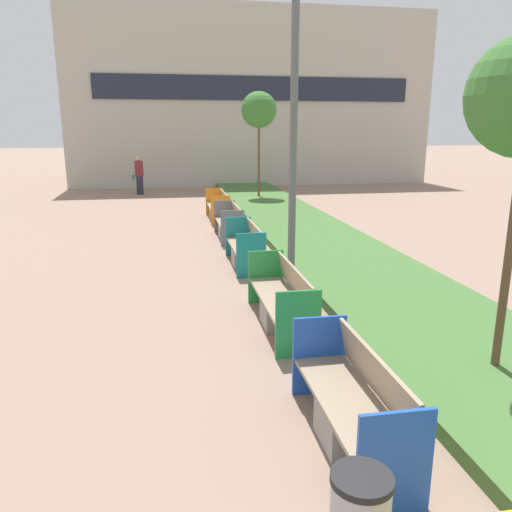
% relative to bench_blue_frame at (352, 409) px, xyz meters
% --- Properties ---
extents(planter_grass_strip, '(2.80, 120.00, 0.18)m').
position_rel_bench_blue_frame_xyz_m(planter_grass_strip, '(2.26, 5.53, -0.28)').
color(planter_grass_strip, '#426B33').
rests_on(planter_grass_strip, ground).
extents(building_backdrop, '(19.49, 8.30, 9.13)m').
position_rel_bench_blue_frame_xyz_m(building_backdrop, '(3.06, 26.65, 4.20)').
color(building_backdrop, '#B2AD9E').
rests_on(building_backdrop, ground).
extents(bench_blue_frame, '(0.65, 2.01, 0.94)m').
position_rel_bench_blue_frame_xyz_m(bench_blue_frame, '(0.00, 0.00, 0.00)').
color(bench_blue_frame, gray).
rests_on(bench_blue_frame, ground).
extents(bench_green_frame, '(0.65, 2.29, 0.94)m').
position_rel_bench_blue_frame_xyz_m(bench_green_frame, '(0.00, 3.05, 0.01)').
color(bench_green_frame, gray).
rests_on(bench_green_frame, ground).
extents(bench_teal_frame, '(0.65, 1.95, 0.94)m').
position_rel_bench_blue_frame_xyz_m(bench_teal_frame, '(-0.00, 6.67, -0.00)').
color(bench_teal_frame, gray).
rests_on(bench_teal_frame, ground).
extents(bench_grey_frame, '(0.65, 1.93, 0.94)m').
position_rel_bench_blue_frame_xyz_m(bench_grey_frame, '(-0.00, 9.61, -0.00)').
color(bench_grey_frame, gray).
rests_on(bench_grey_frame, ground).
extents(bench_orange_frame, '(0.65, 2.14, 0.94)m').
position_rel_bench_blue_frame_xyz_m(bench_orange_frame, '(0.00, 12.64, 0.00)').
color(bench_orange_frame, gray).
rests_on(bench_orange_frame, ground).
extents(street_lamp_post, '(0.24, 0.44, 8.16)m').
position_rel_bench_blue_frame_xyz_m(street_lamp_post, '(0.61, 4.94, 4.10)').
color(street_lamp_post, '#56595B').
rests_on(street_lamp_post, ground).
extents(sapling_tree_far, '(1.48, 1.48, 4.51)m').
position_rel_bench_blue_frame_xyz_m(sapling_tree_far, '(2.21, 17.19, 3.38)').
color(sapling_tree_far, brown).
rests_on(sapling_tree_far, ground).
extents(pedestrian_walking, '(0.53, 0.24, 1.79)m').
position_rel_bench_blue_frame_xyz_m(pedestrian_walking, '(-2.95, 19.96, 0.55)').
color(pedestrian_walking, '#232633').
rests_on(pedestrian_walking, ground).
extents(parked_car_distant, '(4.41, 2.35, 1.86)m').
position_rel_bench_blue_frame_xyz_m(parked_car_distant, '(8.51, 24.48, 0.55)').
color(parked_car_distant, navy).
rests_on(parked_car_distant, ground).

